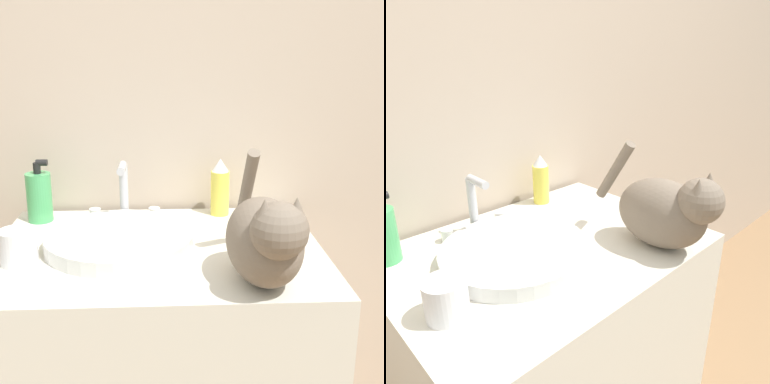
# 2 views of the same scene
# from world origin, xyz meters

# --- Properties ---
(wall_back) EXTENTS (6.00, 0.05, 2.50)m
(wall_back) POSITION_xyz_m (0.00, 0.63, 1.25)
(wall_back) COLOR #C6B29E
(wall_back) RESTS_ON ground_plane
(sink_basin) EXTENTS (0.36, 0.36, 0.04)m
(sink_basin) POSITION_xyz_m (-0.09, 0.30, 0.86)
(sink_basin) COLOR silver
(sink_basin) RESTS_ON vanity_cabinet
(faucet) EXTENTS (0.20, 0.10, 0.17)m
(faucet) POSITION_xyz_m (-0.09, 0.49, 0.92)
(faucet) COLOR silver
(faucet) RESTS_ON vanity_cabinet
(cat) EXTENTS (0.17, 0.37, 0.26)m
(cat) POSITION_xyz_m (0.22, 0.08, 0.95)
(cat) COLOR #7A6B5B
(cat) RESTS_ON vanity_cabinet
(soap_bottle) EXTENTS (0.07, 0.07, 0.17)m
(soap_bottle) POSITION_xyz_m (-0.33, 0.51, 0.92)
(soap_bottle) COLOR #4CB266
(soap_bottle) RESTS_ON vanity_cabinet
(spray_bottle) EXTENTS (0.05, 0.05, 0.16)m
(spray_bottle) POSITION_xyz_m (0.18, 0.54, 0.92)
(spray_bottle) COLOR #EADB4C
(spray_bottle) RESTS_ON vanity_cabinet
(cup) EXTENTS (0.08, 0.08, 0.08)m
(cup) POSITION_xyz_m (-0.31, 0.21, 0.89)
(cup) COLOR white
(cup) RESTS_ON vanity_cabinet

